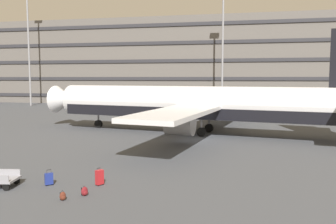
{
  "coord_description": "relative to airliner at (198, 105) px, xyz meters",
  "views": [
    {
      "loc": [
        3.95,
        -32.2,
        5.77
      ],
      "look_at": [
        -1.81,
        -4.47,
        3.0
      ],
      "focal_mm": 37.32,
      "sensor_mm": 36.0,
      "label": 1
    }
  ],
  "objects": [
    {
      "name": "light_mast_far_left",
      "position": [
        -38.82,
        30.01,
        11.58
      ],
      "size": [
        1.8,
        0.5,
        25.76
      ],
      "color": "gray",
      "rests_on": "ground_plane"
    },
    {
      "name": "ground_plane",
      "position": [
        0.29,
        -3.45,
        -3.04
      ],
      "size": [
        600.0,
        600.0,
        0.0
      ],
      "primitive_type": "plane",
      "color": "#424449"
    },
    {
      "name": "suitcase_silver",
      "position": [
        -3.11,
        -18.41,
        -2.6
      ],
      "size": [
        0.42,
        0.48,
        0.93
      ],
      "color": "#B21E23",
      "rests_on": "ground_plane"
    },
    {
      "name": "terminal_structure",
      "position": [
        0.29,
        44.98,
        6.34
      ],
      "size": [
        159.83,
        15.68,
        18.75
      ],
      "color": "#605B56",
      "rests_on": "ground_plane"
    },
    {
      "name": "light_mast_left",
      "position": [
        0.88,
        30.01,
        9.36
      ],
      "size": [
        1.8,
        0.5,
        21.43
      ],
      "color": "gray",
      "rests_on": "ground_plane"
    },
    {
      "name": "suitcase_black",
      "position": [
        -5.78,
        -18.99,
        -2.68
      ],
      "size": [
        0.45,
        0.44,
        0.87
      ],
      "color": "navy",
      "rests_on": "ground_plane"
    },
    {
      "name": "backpack_navy",
      "position": [
        -3.88,
        -21.0,
        -2.83
      ],
      "size": [
        0.33,
        0.35,
        0.47
      ],
      "color": "#592619",
      "rests_on": "ground_plane"
    },
    {
      "name": "airliner",
      "position": [
        0.0,
        0.0,
        0.0
      ],
      "size": [
        36.08,
        29.39,
        10.09
      ],
      "color": "silver",
      "rests_on": "ground_plane"
    },
    {
      "name": "backpack_purple",
      "position": [
        -3.15,
        -20.18,
        -2.82
      ],
      "size": [
        0.37,
        0.42,
        0.51
      ],
      "color": "maroon",
      "rests_on": "ground_plane"
    }
  ]
}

